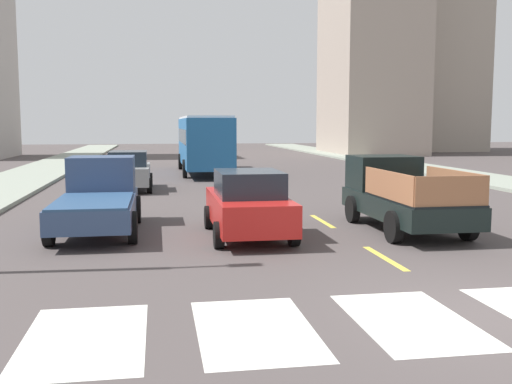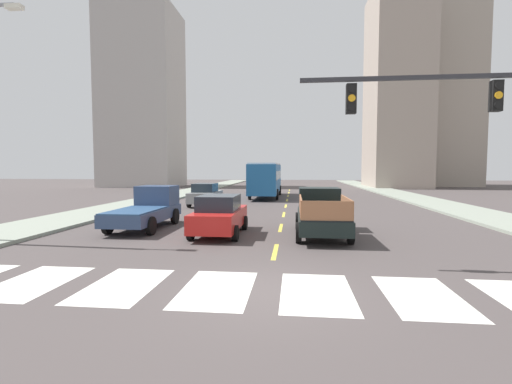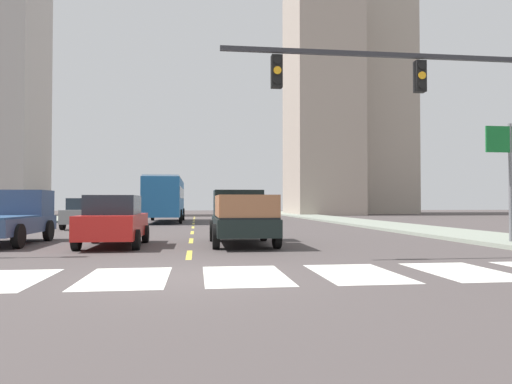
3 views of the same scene
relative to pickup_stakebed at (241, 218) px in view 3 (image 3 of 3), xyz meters
The scene contains 23 objects.
ground_plane 7.80m from the pickup_stakebed, 103.44° to the right, with size 160.00×160.00×0.00m, color #4B4342.
sidewalk_right 14.49m from the pickup_stakebed, 46.33° to the left, with size 3.79×110.00×0.15m, color gray.
crosswalk_stripe_3 8.16m from the pickup_stakebed, 111.54° to the right, with size 1.65×2.81×0.01m, color silver.
crosswalk_stripe_4 7.62m from the pickup_stakebed, 94.75° to the right, with size 1.65×2.81×0.01m, color silver.
crosswalk_stripe_5 7.79m from the pickup_stakebed, 77.13° to the right, with size 1.65×2.81×0.01m, color silver.
crosswalk_stripe_6 8.62m from the pickup_stakebed, 61.62° to the right, with size 1.65×2.81×0.01m, color silver.
lane_dash_0 4.08m from the pickup_stakebed, 116.98° to the right, with size 0.16×2.40×0.01m, color #DEC744.
lane_dash_1 2.50m from the pickup_stakebed, 140.89° to the left, with size 0.16×2.40×0.01m, color #DEC744.
lane_dash_2 6.77m from the pickup_stakebed, 105.57° to the left, with size 0.16×2.40×0.01m, color #DEC744.
lane_dash_3 11.64m from the pickup_stakebed, 98.93° to the left, with size 0.16×2.40×0.01m, color #DEC744.
lane_dash_4 16.59m from the pickup_stakebed, 96.24° to the left, with size 0.16×2.40×0.01m, color #DEC744.
lane_dash_5 21.56m from the pickup_stakebed, 94.80° to the left, with size 0.16×2.40×0.01m, color #DEC744.
lane_dash_6 26.54m from the pickup_stakebed, 93.89° to the left, with size 0.16×2.40×0.01m, color #DEC744.
lane_dash_7 31.53m from the pickup_stakebed, 93.28° to the left, with size 0.16×2.40×0.01m, color #DEC744.
pickup_stakebed is the anchor object (origin of this frame).
pickup_dark 8.31m from the pickup_stakebed, behind, with size 2.18×5.20×1.96m.
city_bus 20.01m from the pickup_stakebed, 101.40° to the left, with size 2.72×10.80×3.32m.
sedan_near_right 4.41m from the pickup_stakebed, behind, with size 2.02×4.40×1.72m.
sedan_mid 13.56m from the pickup_stakebed, 125.62° to the left, with size 2.02×4.40×1.72m.
traffic_signal_gantry 8.24m from the pickup_stakebed, 43.10° to the right, with size 9.80×0.27×6.00m.
direction_sign_green 9.54m from the pickup_stakebed, 12.91° to the right, with size 1.70×0.12×4.20m.
tower_tall_centre 54.88m from the pickup_stakebed, 63.48° to the left, with size 8.50×9.84×37.45m, color #A49789.
block_mid_right 44.33m from the pickup_stakebed, 71.03° to the left, with size 7.81×10.69×28.61m, color #A49486.
Camera 3 is at (0.20, -9.60, 1.48)m, focal length 33.35 mm.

